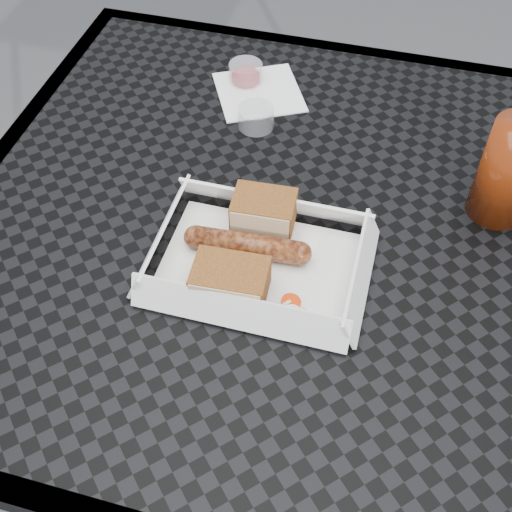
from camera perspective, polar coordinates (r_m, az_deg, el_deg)
The scene contains 11 objects.
ground at distance 1.43m, azimuth 0.87°, elevation -17.12°, with size 60.00×60.00×0.00m, color #535356.
patio_table at distance 0.85m, azimuth 1.40°, elevation 0.04°, with size 0.80×0.80×0.74m.
food_tray at distance 0.74m, azimuth 0.20°, elevation -0.79°, with size 0.22×0.15×0.00m, color white.
bratwurst at distance 0.74m, azimuth -0.79°, elevation 0.97°, with size 0.15×0.04×0.03m.
bread_near at distance 0.76m, azimuth 0.69°, elevation 3.89°, with size 0.07×0.05×0.05m, color brown.
bread_far at distance 0.70m, azimuth -2.30°, elevation -2.24°, with size 0.08×0.05×0.04m, color brown.
veg_garnish at distance 0.70m, azimuth 3.15°, elevation -4.82°, with size 0.03×0.03×0.00m.
napkin at distance 0.98m, azimuth 0.26°, elevation 14.36°, with size 0.12×0.12×0.00m, color white.
condiment_cup_sauce at distance 1.00m, azimuth -0.92°, elevation 15.95°, with size 0.05×0.05×0.03m, color maroon.
condiment_cup_empty at distance 0.91m, azimuth 0.01°, elevation 12.22°, with size 0.05×0.05×0.03m, color silver.
drink_glass at distance 0.81m, azimuth 21.59°, elevation 7.00°, with size 0.07×0.07×0.13m, color #5C1D07.
Camera 1 is at (0.12, -0.53, 1.33)m, focal length 45.00 mm.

